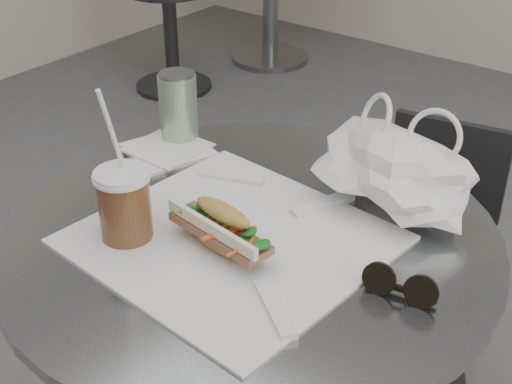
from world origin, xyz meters
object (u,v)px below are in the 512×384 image
Objects in this scene: cafe_table at (250,362)px; iced_coffee at (124,204)px; sunglasses at (400,287)px; drink_can at (178,108)px; bg_chair at (162,19)px; banh_mi at (221,229)px; chair_far at (420,278)px.

iced_coffee is (-0.13, -0.13, 0.33)m from cafe_table.
cafe_table is at bearing 169.82° from sunglasses.
iced_coffee is 1.81× the size of drink_can.
banh_mi is at bearing -26.84° from bg_chair.
drink_can reaches higher than cafe_table.
bg_chair is at bearing 133.73° from iced_coffee.
iced_coffee reaches higher than cafe_table.
chair_far is at bearing 100.44° from sunglasses.
chair_far is 2.97× the size of banh_mi.
bg_chair is at bearing 138.17° from cafe_table.
iced_coffee reaches higher than sunglasses.
iced_coffee is at bearing -30.11° from bg_chair.
sunglasses is at bearing -21.94° from bg_chair.
banh_mi reaches higher than sunglasses.
iced_coffee reaches higher than banh_mi.
sunglasses is (0.25, 0.06, -0.02)m from banh_mi.
banh_mi is 0.26m from sunglasses.
cafe_table is at bearing -25.67° from bg_chair.
bg_chair is 7.34× the size of sunglasses.
chair_far is 0.80m from sunglasses.
iced_coffee is at bearing -60.72° from drink_can.
sunglasses is at bearing 99.27° from chair_far.
drink_can is at bearing -27.81° from bg_chair.
bg_chair is at bearing 132.86° from sunglasses.
cafe_table is 0.38m from iced_coffee.
iced_coffee is 0.33m from drink_can.
cafe_table is 1.17× the size of chair_far.
cafe_table is at bearing 99.16° from banh_mi.
cafe_table is at bearing 44.55° from iced_coffee.
drink_can is (-0.29, 0.22, 0.03)m from banh_mi.
banh_mi is at bearing 76.67° from chair_far.
banh_mi is at bearing -175.39° from sunglasses.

